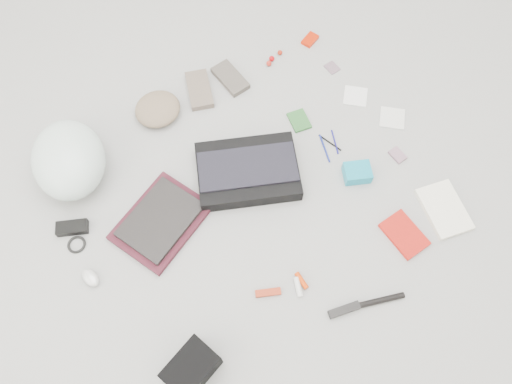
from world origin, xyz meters
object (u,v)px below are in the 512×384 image
messenger_bag (248,171)px  camera_bag (191,369)px  bike_helmet (69,160)px  laptop (160,220)px  accordion_wallet (357,173)px  book_red (404,234)px

messenger_bag → camera_bag: size_ratio=2.29×
bike_helmet → laptop: bearing=-47.4°
camera_bag → accordion_wallet: 1.02m
camera_bag → accordion_wallet: bearing=0.7°
laptop → bike_helmet: bearing=93.0°
laptop → camera_bag: size_ratio=1.69×
laptop → bike_helmet: (-0.20, 0.40, 0.08)m
messenger_bag → accordion_wallet: 0.46m
laptop → accordion_wallet: bearing=-40.5°
laptop → book_red: laptop is taller
messenger_bag → accordion_wallet: (0.39, -0.24, -0.01)m
bike_helmet → camera_bag: bike_helmet is taller
laptop → book_red: size_ratio=1.70×
messenger_bag → bike_helmet: size_ratio=1.14×
bike_helmet → camera_bag: bearing=-71.9°
bike_helmet → camera_bag: (0.04, -0.96, -0.05)m
laptop → bike_helmet: bike_helmet is taller
laptop → camera_bag: 0.59m
camera_bag → book_red: bearing=-17.5°
laptop → accordion_wallet: 0.84m
book_red → accordion_wallet: bearing=87.8°
camera_bag → messenger_bag: bearing=26.8°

